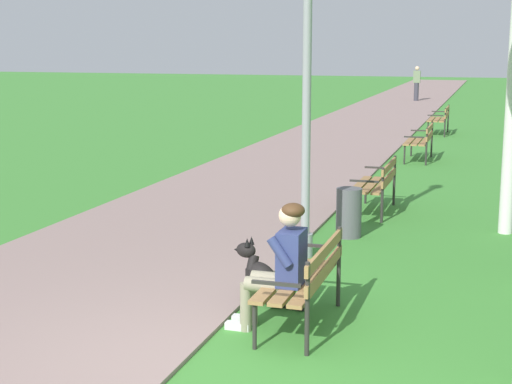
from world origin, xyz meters
name	(u,v)px	position (x,y,z in m)	size (l,w,h in m)	color
ground_plane	(203,370)	(0.00, 0.00, 0.00)	(120.00, 120.00, 0.00)	#3D8433
paved_path	(380,115)	(-2.11, 24.00, 0.02)	(3.83, 60.00, 0.04)	gray
park_bench_near	(306,276)	(0.57, 1.26, 0.51)	(0.55, 1.50, 0.85)	olive
park_bench_mid	(377,182)	(0.44, 6.64, 0.51)	(0.55, 1.50, 0.85)	olive
park_bench_far	(421,139)	(0.55, 12.66, 0.51)	(0.55, 1.50, 0.85)	olive
park_bench_furthest	(441,117)	(0.56, 18.28, 0.51)	(0.55, 1.50, 0.85)	olive
person_seated_on_near_bench	(280,262)	(0.37, 1.09, 0.68)	(0.74, 0.49, 1.25)	gray
dog_black	(266,281)	(0.02, 1.77, 0.26)	(0.83, 0.37, 0.71)	black
lamp_post_near	(307,69)	(-0.04, 3.74, 2.39)	(0.24, 0.24, 4.62)	gray
litter_bin	(349,213)	(0.30, 4.92, 0.35)	(0.36, 0.36, 0.70)	#515156
pedestrian_distant	(417,84)	(-1.57, 31.82, 0.84)	(0.32, 0.22, 1.65)	#383842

